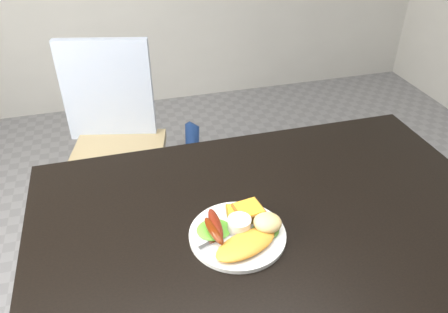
% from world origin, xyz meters
% --- Properties ---
extents(dining_table, '(1.20, 0.80, 0.04)m').
position_xyz_m(dining_table, '(0.00, 0.00, 0.73)').
color(dining_table, black).
rests_on(dining_table, ground).
extents(dining_chair, '(0.46, 0.46, 0.05)m').
position_xyz_m(dining_chair, '(-0.36, 0.84, 0.45)').
color(dining_chair, tan).
rests_on(dining_chair, ground).
extents(person, '(0.65, 0.48, 1.67)m').
position_xyz_m(person, '(-0.24, 0.53, 0.83)').
color(person, '#22448E').
rests_on(person, ground).
extents(plate, '(0.23, 0.23, 0.01)m').
position_xyz_m(plate, '(-0.10, -0.03, 0.76)').
color(plate, white).
rests_on(plate, dining_table).
extents(lettuce_left, '(0.09, 0.08, 0.01)m').
position_xyz_m(lettuce_left, '(-0.16, -0.01, 0.77)').
color(lettuce_left, '#3A991D').
rests_on(lettuce_left, plate).
extents(lettuce_right, '(0.08, 0.07, 0.01)m').
position_xyz_m(lettuce_right, '(-0.04, -0.05, 0.77)').
color(lettuce_right, '#568B19').
rests_on(lettuce_right, plate).
extents(omelette, '(0.17, 0.12, 0.02)m').
position_xyz_m(omelette, '(-0.10, -0.08, 0.77)').
color(omelette, '#ED9D43').
rests_on(omelette, plate).
extents(sausage_a, '(0.04, 0.10, 0.02)m').
position_xyz_m(sausage_a, '(-0.16, -0.03, 0.78)').
color(sausage_a, '#682B06').
rests_on(sausage_a, lettuce_left).
extents(sausage_b, '(0.03, 0.11, 0.03)m').
position_xyz_m(sausage_b, '(-0.15, -0.01, 0.78)').
color(sausage_b, maroon).
rests_on(sausage_b, lettuce_left).
extents(ramekin, '(0.06, 0.06, 0.03)m').
position_xyz_m(ramekin, '(-0.10, -0.03, 0.78)').
color(ramekin, white).
rests_on(ramekin, plate).
extents(toast_a, '(0.08, 0.08, 0.01)m').
position_xyz_m(toast_a, '(-0.08, 0.02, 0.77)').
color(toast_a, olive).
rests_on(toast_a, plate).
extents(toast_b, '(0.08, 0.08, 0.01)m').
position_xyz_m(toast_b, '(-0.06, 0.02, 0.78)').
color(toast_b, '#924816').
rests_on(toast_b, toast_a).
extents(potato_salad, '(0.08, 0.08, 0.04)m').
position_xyz_m(potato_salad, '(-0.03, -0.04, 0.79)').
color(potato_salad, beige).
rests_on(potato_salad, lettuce_right).
extents(fork, '(0.14, 0.06, 0.00)m').
position_xyz_m(fork, '(-0.14, -0.04, 0.76)').
color(fork, '#ADAFB7').
rests_on(fork, plate).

